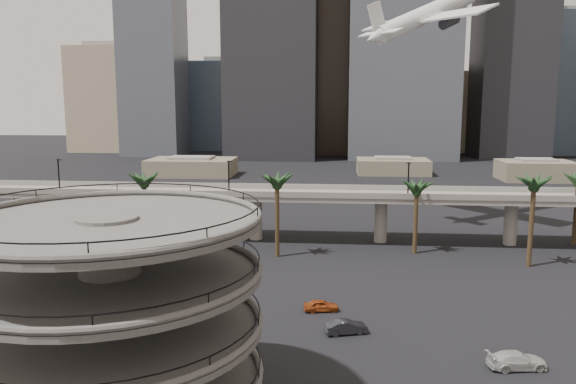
# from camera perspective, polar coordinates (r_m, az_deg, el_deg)

# --- Properties ---
(parking_ramp) EXTENTS (22.20, 22.20, 17.35)m
(parking_ramp) POSITION_cam_1_polar(r_m,az_deg,el_deg) (43.72, -17.51, -10.66)
(parking_ramp) COLOR #4E4B49
(parking_ramp) RESTS_ON ground
(overpass) EXTENTS (130.00, 9.30, 14.70)m
(overpass) POSITION_cam_1_polar(r_m,az_deg,el_deg) (98.39, 3.06, -0.78)
(overpass) COLOR gray
(overpass) RESTS_ON ground
(palm_trees) EXTENTS (76.40, 18.40, 14.00)m
(palm_trees) POSITION_cam_1_polar(r_m,az_deg,el_deg) (90.36, 10.26, 0.73)
(palm_trees) COLOR #402F1B
(palm_trees) RESTS_ON ground
(low_buildings) EXTENTS (135.00, 27.50, 6.80)m
(low_buildings) POSITION_cam_1_polar(r_m,az_deg,el_deg) (185.44, 6.15, 2.49)
(low_buildings) COLOR #695F4E
(low_buildings) RESTS_ON ground
(skyline) EXTENTS (269.00, 86.00, 111.93)m
(skyline) POSITION_cam_1_polar(r_m,az_deg,el_deg) (259.73, 7.87, 12.76)
(skyline) COLOR gray
(skyline) RESTS_ON ground
(airborne_jet) EXTENTS (26.47, 25.59, 14.72)m
(airborne_jet) POSITION_cam_1_polar(r_m,az_deg,el_deg) (115.70, 13.87, 17.03)
(airborne_jet) COLOR silver
(airborne_jet) RESTS_ON ground
(car_a) EXTENTS (4.33, 2.40, 1.40)m
(car_a) POSITION_cam_1_polar(r_m,az_deg,el_deg) (67.23, 3.38, -11.43)
(car_a) COLOR #983E15
(car_a) RESTS_ON ground
(car_b) EXTENTS (4.82, 2.79, 1.50)m
(car_b) POSITION_cam_1_polar(r_m,az_deg,el_deg) (61.42, 5.93, -13.47)
(car_b) COLOR black
(car_b) RESTS_ON ground
(car_c) EXTENTS (5.72, 3.05, 1.58)m
(car_c) POSITION_cam_1_polar(r_m,az_deg,el_deg) (57.94, 22.23, -15.54)
(car_c) COLOR #B5B5B1
(car_c) RESTS_ON ground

